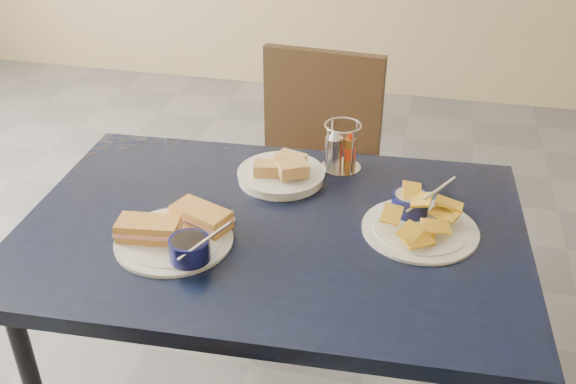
% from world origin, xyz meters
% --- Properties ---
extents(ground, '(6.00, 6.00, 0.00)m').
position_xyz_m(ground, '(0.00, 0.00, 0.00)').
color(ground, '#59595F').
rests_on(ground, ground).
extents(dining_table, '(1.24, 0.86, 0.75)m').
position_xyz_m(dining_table, '(0.15, -0.24, 0.68)').
color(dining_table, black).
rests_on(dining_table, ground).
extents(chair_far, '(0.46, 0.44, 0.90)m').
position_xyz_m(chair_far, '(0.10, 0.50, 0.52)').
color(chair_far, black).
rests_on(chair_far, ground).
extents(sandwich_plate, '(0.30, 0.27, 0.12)m').
position_xyz_m(sandwich_plate, '(-0.04, -0.36, 0.77)').
color(sandwich_plate, white).
rests_on(sandwich_plate, dining_table).
extents(plantain_plate, '(0.27, 0.27, 0.12)m').
position_xyz_m(plantain_plate, '(0.49, -0.17, 0.77)').
color(plantain_plate, white).
rests_on(plantain_plate, dining_table).
extents(bread_basket, '(0.23, 0.23, 0.07)m').
position_xyz_m(bread_basket, '(0.12, -0.02, 0.77)').
color(bread_basket, white).
rests_on(bread_basket, dining_table).
extents(condiment_caddy, '(0.11, 0.11, 0.14)m').
position_xyz_m(condiment_caddy, '(0.26, 0.08, 0.81)').
color(condiment_caddy, silver).
rests_on(condiment_caddy, dining_table).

